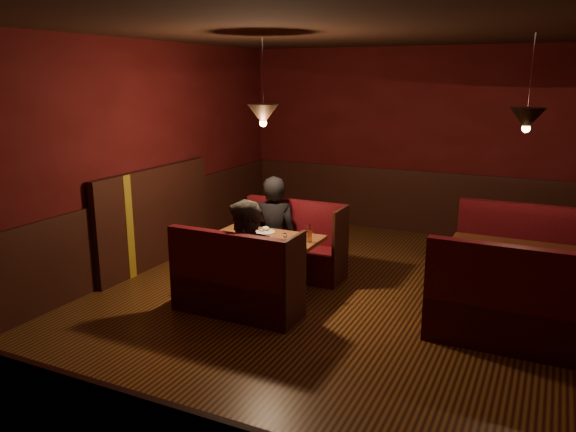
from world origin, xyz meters
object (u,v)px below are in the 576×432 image
at_px(main_table, 265,250).
at_px(main_bench_far, 293,251).
at_px(diner_b, 247,242).
at_px(diner_a, 274,213).
at_px(second_bench_far, 518,265).
at_px(main_bench_near, 235,289).
at_px(second_table, 512,267).
at_px(second_bench_near, 506,314).

bearing_deg(main_table, main_bench_far, 88.80).
bearing_deg(diner_b, main_bench_far, 117.34).
relative_size(main_table, diner_a, 0.77).
distance_m(main_table, second_bench_far, 2.94).
xyz_separation_m(main_bench_near, diner_a, (-0.20, 1.27, 0.51)).
bearing_deg(second_bench_far, diner_b, -143.83).
bearing_deg(main_bench_far, main_table, -91.20).
relative_size(second_bench_far, diner_b, 0.92).
distance_m(main_bench_far, diner_a, 0.57).
distance_m(main_bench_far, diner_b, 1.36).
relative_size(main_table, main_bench_near, 0.91).
bearing_deg(main_table, diner_a, 107.78).
bearing_deg(diner_a, second_table, 161.82).
xyz_separation_m(main_bench_far, second_bench_far, (2.62, 0.60, 0.03)).
distance_m(second_bench_near, diner_b, 2.61).
bearing_deg(main_bench_near, diner_b, 66.46).
distance_m(second_table, diner_a, 2.80).
xyz_separation_m(second_bench_far, diner_b, (-2.55, -1.87, 0.45)).
bearing_deg(main_bench_far, main_bench_near, -90.00).
bearing_deg(second_bench_far, main_bench_near, -142.42).
relative_size(main_table, second_table, 0.96).
distance_m(main_table, second_table, 2.66).
distance_m(second_bench_far, diner_a, 2.95).
distance_m(main_table, main_bench_far, 0.74).
xyz_separation_m(main_table, main_bench_near, (0.01, -0.71, -0.22)).
xyz_separation_m(second_table, diner_a, (-2.78, 0.03, 0.27)).
xyz_separation_m(second_bench_near, diner_b, (-2.55, -0.32, 0.45)).
bearing_deg(diner_a, main_table, 90.27).
bearing_deg(main_bench_far, second_bench_far, 12.85).
xyz_separation_m(main_bench_far, second_bench_near, (2.62, -0.95, 0.03)).
relative_size(main_bench_far, second_bench_near, 0.96).
xyz_separation_m(main_bench_near, diner_b, (0.06, 0.15, 0.48)).
relative_size(second_table, diner_b, 0.83).
bearing_deg(second_bench_far, main_bench_far, -167.15).
xyz_separation_m(main_table, second_bench_far, (2.63, 1.30, -0.19)).
xyz_separation_m(main_bench_far, diner_a, (-0.20, -0.14, 0.51)).
distance_m(main_bench_near, second_bench_far, 3.30).
bearing_deg(diner_b, diner_a, 127.45).
height_order(main_bench_far, second_bench_near, second_bench_near).
relative_size(main_bench_near, diner_b, 0.88).
bearing_deg(diner_b, second_table, 47.86).
distance_m(main_bench_near, second_bench_near, 2.66).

